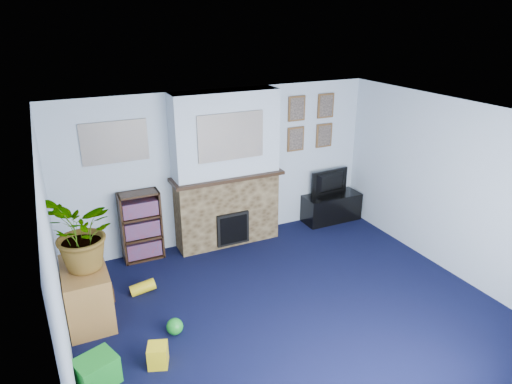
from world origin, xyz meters
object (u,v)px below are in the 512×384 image
television (332,183)px  bookshelf (141,227)px  tv_stand (331,208)px  sideboard (87,293)px

television → bookshelf: (-3.28, 0.06, -0.19)m
tv_stand → television: bearing=90.0°
tv_stand → television: 0.47m
bookshelf → television: bearing=-1.0°
tv_stand → bookshelf: bookshelf is taller
television → sideboard: (-4.19, -1.12, -0.34)m
sideboard → tv_stand: bearing=14.7°
bookshelf → sideboard: bearing=-127.5°
bookshelf → sideboard: (-0.91, -1.18, -0.15)m
tv_stand → television: (0.00, 0.02, 0.47)m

